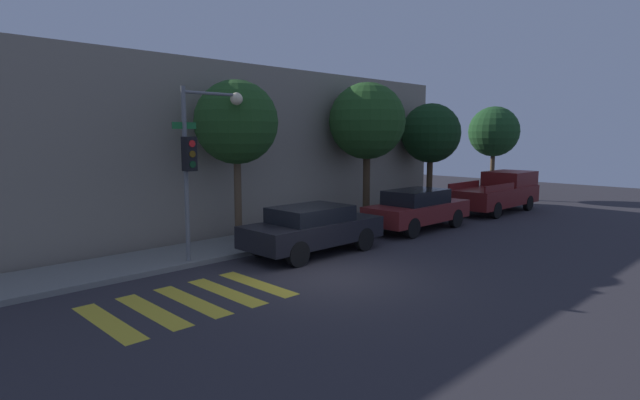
{
  "coord_description": "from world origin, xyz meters",
  "views": [
    {
      "loc": [
        -8.76,
        -8.51,
        3.52
      ],
      "look_at": [
        1.7,
        2.1,
        1.6
      ],
      "focal_mm": 28.0,
      "sensor_mm": 36.0,
      "label": 1
    }
  ],
  "objects_px": {
    "sedan_near_corner": "(313,228)",
    "tree_far_end": "(431,134)",
    "tree_near_corner": "(236,123)",
    "tree_midblock": "(367,122)",
    "sedan_middle": "(417,209)",
    "tree_behind_truck": "(494,132)",
    "traffic_light_pole": "(200,145)",
    "pickup_truck": "(498,192)"
  },
  "relations": [
    {
      "from": "sedan_near_corner",
      "to": "tree_behind_truck",
      "type": "distance_m",
      "value": 16.89
    },
    {
      "from": "traffic_light_pole",
      "to": "tree_midblock",
      "type": "distance_m",
      "value": 8.59
    },
    {
      "from": "pickup_truck",
      "to": "traffic_light_pole",
      "type": "bearing_deg",
      "value": 175.17
    },
    {
      "from": "tree_near_corner",
      "to": "tree_behind_truck",
      "type": "bearing_deg",
      "value": -0.0
    },
    {
      "from": "tree_midblock",
      "to": "tree_far_end",
      "type": "height_order",
      "value": "tree_midblock"
    },
    {
      "from": "tree_midblock",
      "to": "tree_far_end",
      "type": "relative_size",
      "value": 1.12
    },
    {
      "from": "traffic_light_pole",
      "to": "tree_behind_truck",
      "type": "height_order",
      "value": "tree_behind_truck"
    },
    {
      "from": "tree_far_end",
      "to": "tree_behind_truck",
      "type": "height_order",
      "value": "tree_behind_truck"
    },
    {
      "from": "tree_near_corner",
      "to": "tree_midblock",
      "type": "relative_size",
      "value": 0.93
    },
    {
      "from": "tree_midblock",
      "to": "traffic_light_pole",
      "type": "bearing_deg",
      "value": -171.46
    },
    {
      "from": "tree_near_corner",
      "to": "sedan_middle",
      "type": "bearing_deg",
      "value": -21.84
    },
    {
      "from": "pickup_truck",
      "to": "tree_behind_truck",
      "type": "height_order",
      "value": "tree_behind_truck"
    },
    {
      "from": "sedan_near_corner",
      "to": "tree_midblock",
      "type": "distance_m",
      "value": 6.89
    },
    {
      "from": "traffic_light_pole",
      "to": "sedan_near_corner",
      "type": "relative_size",
      "value": 1.09
    },
    {
      "from": "pickup_truck",
      "to": "sedan_near_corner",
      "type": "bearing_deg",
      "value": 180.0
    },
    {
      "from": "tree_near_corner",
      "to": "tree_far_end",
      "type": "distance_m",
      "value": 11.01
    },
    {
      "from": "sedan_middle",
      "to": "tree_behind_truck",
      "type": "distance_m",
      "value": 11.66
    },
    {
      "from": "sedan_near_corner",
      "to": "sedan_middle",
      "type": "height_order",
      "value": "sedan_middle"
    },
    {
      "from": "sedan_near_corner",
      "to": "tree_far_end",
      "type": "distance_m",
      "value": 10.81
    },
    {
      "from": "pickup_truck",
      "to": "tree_midblock",
      "type": "xyz_separation_m",
      "value": [
        -6.53,
        2.54,
        3.16
      ]
    },
    {
      "from": "tree_near_corner",
      "to": "tree_far_end",
      "type": "relative_size",
      "value": 1.05
    },
    {
      "from": "sedan_near_corner",
      "to": "sedan_middle",
      "type": "relative_size",
      "value": 0.95
    },
    {
      "from": "tree_far_end",
      "to": "traffic_light_pole",
      "type": "bearing_deg",
      "value": -174.46
    },
    {
      "from": "traffic_light_pole",
      "to": "tree_behind_truck",
      "type": "distance_m",
      "value": 19.45
    },
    {
      "from": "tree_midblock",
      "to": "tree_behind_truck",
      "type": "relative_size",
      "value": 1.1
    },
    {
      "from": "sedan_middle",
      "to": "tree_near_corner",
      "type": "bearing_deg",
      "value": 158.16
    },
    {
      "from": "tree_far_end",
      "to": "tree_behind_truck",
      "type": "distance_m",
      "value": 6.32
    },
    {
      "from": "traffic_light_pole",
      "to": "tree_far_end",
      "type": "relative_size",
      "value": 0.96
    },
    {
      "from": "sedan_middle",
      "to": "traffic_light_pole",
      "type": "bearing_deg",
      "value": 171.43
    },
    {
      "from": "sedan_near_corner",
      "to": "pickup_truck",
      "type": "bearing_deg",
      "value": -0.0
    },
    {
      "from": "tree_far_end",
      "to": "pickup_truck",
      "type": "bearing_deg",
      "value": -53.15
    },
    {
      "from": "pickup_truck",
      "to": "tree_behind_truck",
      "type": "bearing_deg",
      "value": 29.87
    },
    {
      "from": "traffic_light_pole",
      "to": "sedan_near_corner",
      "type": "distance_m",
      "value": 4.08
    },
    {
      "from": "sedan_near_corner",
      "to": "sedan_middle",
      "type": "xyz_separation_m",
      "value": [
        5.44,
        0.0,
        0.03
      ]
    },
    {
      "from": "sedan_middle",
      "to": "tree_midblock",
      "type": "distance_m",
      "value": 4.15
    },
    {
      "from": "sedan_near_corner",
      "to": "tree_near_corner",
      "type": "height_order",
      "value": "tree_near_corner"
    },
    {
      "from": "sedan_near_corner",
      "to": "tree_midblock",
      "type": "bearing_deg",
      "value": 24.83
    },
    {
      "from": "tree_midblock",
      "to": "tree_behind_truck",
      "type": "xyz_separation_m",
      "value": [
        10.95,
        -0.0,
        -0.35
      ]
    },
    {
      "from": "sedan_middle",
      "to": "tree_far_end",
      "type": "bearing_deg",
      "value": 28.48
    },
    {
      "from": "tree_near_corner",
      "to": "tree_midblock",
      "type": "xyz_separation_m",
      "value": [
        6.37,
        0.0,
        0.17
      ]
    },
    {
      "from": "sedan_middle",
      "to": "tree_near_corner",
      "type": "xyz_separation_m",
      "value": [
        -6.33,
        2.54,
        3.12
      ]
    },
    {
      "from": "tree_near_corner",
      "to": "pickup_truck",
      "type": "bearing_deg",
      "value": -11.12
    }
  ]
}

